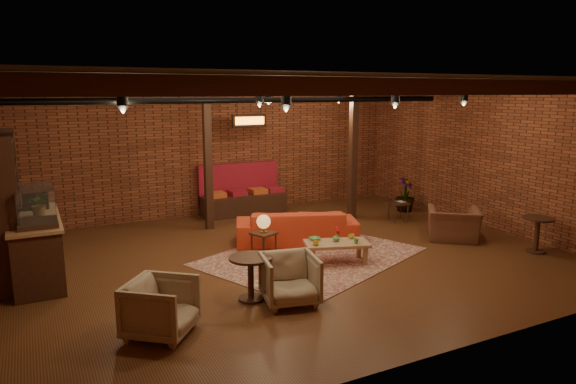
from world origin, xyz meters
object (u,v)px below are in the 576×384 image
armchair_a (161,305)px  armchair_b (290,277)px  side_table_lamp (264,225)px  coffee_table (336,244)px  plant_tall (407,161)px  armchair_right (454,219)px  side_table_book (398,204)px  sofa (297,227)px  round_table_left (251,271)px  round_table_right (537,229)px

armchair_a → armchair_b: bearing=-45.8°
armchair_a → side_table_lamp: bearing=-8.1°
coffee_table → plant_tall: (3.74, 2.64, 0.96)m
coffee_table → side_table_lamp: size_ratio=1.54×
armchair_right → plant_tall: plant_tall is taller
side_table_lamp → side_table_book: (3.95, 1.04, -0.20)m
sofa → side_table_book: (3.00, 0.52, 0.07)m
side_table_lamp → round_table_left: side_table_lamp is taller
side_table_book → armchair_b: bearing=-145.3°
side_table_book → round_table_right: 3.21m
coffee_table → round_table_right: 3.93m
armchair_a → round_table_right: 7.18m
armchair_right → armchair_a: bearing=52.6°
sofa → armchair_a: armchair_a is taller
side_table_lamp → plant_tall: plant_tall is taller
side_table_lamp → armchair_a: (-2.42, -2.23, -0.22)m
coffee_table → armchair_a: size_ratio=1.57×
sofa → round_table_left: size_ratio=3.63×
side_table_book → plant_tall: bearing=42.2°
round_table_left → sofa: bearing=49.0°
plant_tall → armchair_b: bearing=-144.0°
coffee_table → side_table_lamp: (-1.02, 0.87, 0.27)m
armchair_b → round_table_right: size_ratio=1.16×
coffee_table → armchair_right: bearing=2.9°
armchair_a → round_table_right: size_ratio=1.16×
armchair_right → round_table_right: size_ratio=1.49×
side_table_lamp → armchair_a: side_table_lamp is taller
sofa → round_table_right: sofa is taller
sofa → side_table_book: bearing=-148.6°
side_table_book → coffee_table: bearing=-147.0°
armchair_b → side_table_lamp: bearing=87.7°
sofa → round_table_right: 4.60m
side_table_lamp → plant_tall: size_ratio=0.31×
side_table_book → round_table_right: size_ratio=0.69×
round_table_right → plant_tall: plant_tall is taller
sofa → plant_tall: size_ratio=0.92×
sofa → armchair_right: armchair_right is taller
side_table_lamp → side_table_book: side_table_lamp is taller
side_table_lamp → round_table_right: 5.19m
armchair_right → side_table_book: (-0.01, 1.76, -0.03)m
round_table_left → armchair_a: (-1.44, -0.52, -0.05)m
armchair_b → armchair_right: armchair_right is taller
coffee_table → armchair_right: size_ratio=1.23×
side_table_lamp → armchair_right: size_ratio=0.80×
sofa → side_table_book: sofa is taller
round_table_left → armchair_a: armchair_a is taller
sofa → armchair_b: 2.97m
round_table_right → plant_tall: (0.00, 3.84, 0.85)m
sofa → round_table_right: bearing=167.3°
coffee_table → side_table_book: (2.94, 1.91, 0.07)m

